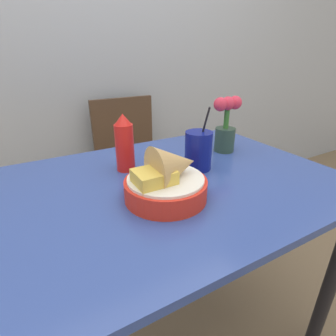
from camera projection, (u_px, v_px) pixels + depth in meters
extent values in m
plane|color=#7A664C|center=(173.00, 331.00, 1.19)|extent=(12.00, 12.00, 0.00)
cube|color=#9EA8B7|center=(82.00, 24.00, 1.49)|extent=(7.00, 0.06, 2.60)
cube|color=#334C9E|center=(175.00, 182.00, 0.88)|extent=(1.08, 0.80, 0.02)
cylinder|color=black|center=(331.00, 281.00, 0.98)|extent=(0.05, 0.05, 0.74)
cylinder|color=black|center=(33.00, 258.00, 1.09)|extent=(0.05, 0.05, 0.74)
cylinder|color=black|center=(215.00, 199.00, 1.52)|extent=(0.05, 0.05, 0.74)
cylinder|color=#473323|center=(122.00, 229.00, 1.53)|extent=(0.03, 0.03, 0.41)
cylinder|color=#473323|center=(175.00, 212.00, 1.69)|extent=(0.03, 0.03, 0.41)
cylinder|color=#473323|center=(104.00, 201.00, 1.81)|extent=(0.03, 0.03, 0.41)
cylinder|color=#473323|center=(151.00, 189.00, 1.98)|extent=(0.03, 0.03, 0.41)
cube|color=#473323|center=(137.00, 178.00, 1.66)|extent=(0.40, 0.40, 0.02)
cube|color=#473323|center=(124.00, 134.00, 1.71)|extent=(0.40, 0.03, 0.46)
cylinder|color=red|center=(166.00, 189.00, 0.75)|extent=(0.24, 0.24, 0.06)
cylinder|color=white|center=(166.00, 179.00, 0.73)|extent=(0.22, 0.22, 0.01)
cone|color=tan|center=(175.00, 165.00, 0.73)|extent=(0.13, 0.13, 0.13)
cube|color=#E5C14C|center=(154.00, 178.00, 0.70)|extent=(0.11, 0.09, 0.04)
cylinder|color=red|center=(125.00, 148.00, 0.91)|extent=(0.06, 0.06, 0.17)
cone|color=red|center=(123.00, 119.00, 0.87)|extent=(0.06, 0.06, 0.04)
cylinder|color=navy|center=(198.00, 151.00, 0.92)|extent=(0.10, 0.10, 0.14)
cylinder|color=black|center=(198.00, 153.00, 0.93)|extent=(0.09, 0.09, 0.11)
cylinder|color=black|center=(202.00, 133.00, 0.91)|extent=(0.01, 0.07, 0.19)
cylinder|color=#2D4738|center=(225.00, 140.00, 1.10)|extent=(0.08, 0.08, 0.10)
cylinder|color=#33722D|center=(227.00, 117.00, 1.06)|extent=(0.02, 0.02, 0.09)
sphere|color=#DB334C|center=(228.00, 103.00, 1.04)|extent=(0.05, 0.05, 0.05)
sphere|color=#DB334C|center=(220.00, 104.00, 1.02)|extent=(0.05, 0.05, 0.05)
sphere|color=#DB334C|center=(235.00, 103.00, 1.05)|extent=(0.05, 0.05, 0.05)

